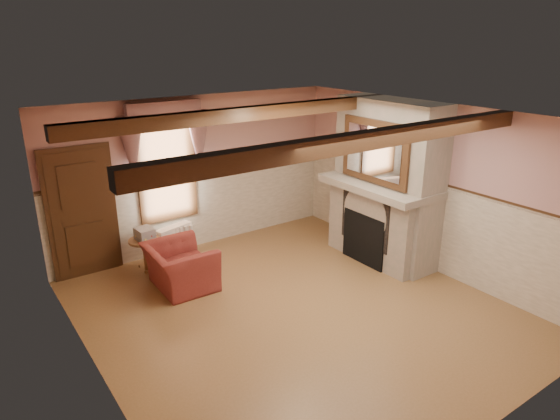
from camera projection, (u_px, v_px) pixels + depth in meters
floor at (295, 310)px, 7.27m from camera, size 5.50×6.00×0.01m
ceiling at (297, 117)px, 6.34m from camera, size 5.50×6.00×0.01m
wall_back at (197, 173)px, 9.12m from camera, size 5.50×0.02×2.80m
wall_front at (496, 316)px, 4.49m from camera, size 5.50×0.02×2.80m
wall_left at (90, 273)px, 5.31m from camera, size 0.02×6.00×2.80m
wall_right at (428, 187)px, 8.30m from camera, size 0.02×6.00×2.80m
wainscot at (295, 263)px, 7.02m from camera, size 5.50×6.00×1.50m
chair_rail at (296, 213)px, 6.77m from camera, size 5.50×6.00×0.08m
firebox at (366, 238)px, 8.67m from camera, size 0.20×0.95×0.90m
armchair at (180, 267)px, 7.83m from camera, size 0.97×1.10×0.70m
side_table at (146, 254)px, 8.45m from camera, size 0.67×0.67×0.55m
book_stack at (145, 234)px, 8.32m from camera, size 0.29×0.34×0.20m
radiator at (175, 242)px, 8.89m from camera, size 0.72×0.38×0.60m
bowl at (373, 178)px, 8.60m from camera, size 0.35×0.35×0.09m
mantel_clock at (359, 170)px, 8.84m from camera, size 0.14×0.24×0.20m
oil_lamp at (362, 169)px, 8.78m from camera, size 0.11×0.11×0.28m
candle_red at (401, 184)px, 8.10m from camera, size 0.06×0.06×0.16m
jar_yellow at (387, 181)px, 8.34m from camera, size 0.06×0.06×0.12m
fireplace at (387, 182)px, 8.59m from camera, size 0.85×2.00×2.80m
mantel at (380, 186)px, 8.50m from camera, size 1.05×2.05×0.12m
overmantel_mirror at (374, 152)px, 8.20m from camera, size 0.06×1.44×1.04m
door at (82, 215)px, 8.04m from camera, size 1.10×0.10×2.10m
window at (166, 165)px, 8.68m from camera, size 1.06×0.08×2.02m
window_drapes at (166, 131)px, 8.41m from camera, size 1.30×0.14×1.40m
ceiling_beam_front at (363, 141)px, 5.45m from camera, size 5.50×0.18×0.20m
ceiling_beam_back at (248, 114)px, 7.30m from camera, size 5.50×0.18×0.20m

